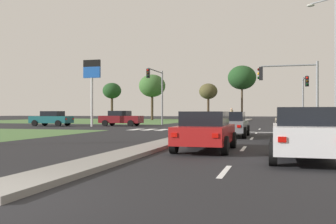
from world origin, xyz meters
name	(u,v)px	position (x,y,z in m)	size (l,w,h in m)	color
ground_plane	(221,128)	(0.00, 30.00, 0.00)	(200.00, 200.00, 0.00)	black
grass_verge_far_left	(92,121)	(-25.50, 54.50, 0.00)	(35.00, 35.00, 0.01)	#476B38
median_island_near	(163,143)	(0.00, 11.00, 0.07)	(1.20, 22.00, 0.14)	gray
median_island_far	(242,121)	(0.00, 55.00, 0.07)	(1.20, 36.00, 0.14)	gray
lane_dash_near	(225,171)	(3.50, 4.27, 0.01)	(0.14, 2.00, 0.01)	silver
lane_dash_second	(244,149)	(3.50, 10.27, 0.01)	(0.14, 2.00, 0.01)	silver
lane_dash_third	(252,138)	(3.50, 16.27, 0.01)	(0.14, 2.00, 0.01)	silver
lane_dash_fourth	(257,133)	(3.50, 22.27, 0.01)	(0.14, 2.00, 0.01)	silver
lane_dash_fifth	(260,129)	(3.50, 28.27, 0.01)	(0.14, 2.00, 0.01)	silver
edge_line_right	(329,147)	(6.85, 12.00, 0.01)	(0.14, 24.00, 0.01)	silver
stop_bar_near	(261,132)	(3.80, 23.00, 0.01)	(6.40, 0.50, 0.01)	silver
crosswalk_bar_near	(136,129)	(-6.40, 24.80, 0.01)	(0.70, 2.80, 0.01)	silver
crosswalk_bar_second	(149,130)	(-5.25, 24.80, 0.01)	(0.70, 2.80, 0.01)	silver
crosswalk_bar_third	(162,130)	(-4.10, 24.80, 0.01)	(0.70, 2.80, 0.01)	silver
crosswalk_bar_fourth	(176,130)	(-2.95, 24.80, 0.01)	(0.70, 2.80, 0.01)	silver
crosswalk_bar_fifth	(190,130)	(-1.80, 24.80, 0.01)	(0.70, 2.80, 0.01)	silver
crosswalk_bar_sixth	(204,130)	(-0.65, 24.80, 0.01)	(0.70, 2.80, 0.01)	silver
crosswalk_bar_seventh	(219,130)	(0.50, 24.80, 0.01)	(0.70, 2.80, 0.01)	silver
crosswalk_bar_eighth	(233,131)	(1.65, 24.80, 0.01)	(0.70, 2.80, 0.01)	silver
car_red_near	(205,131)	(2.19, 9.07, 0.75)	(1.98, 4.17, 1.47)	#A31919
car_grey_second	(230,124)	(2.18, 17.48, 0.75)	(2.07, 4.39, 1.47)	slate
car_teal_third	(52,118)	(-17.62, 29.83, 0.79)	(4.29, 2.03, 1.55)	#19565B
car_maroon_fourth	(121,118)	(-10.78, 32.02, 0.81)	(4.45, 2.03, 1.59)	maroon
car_silver_fifth	(216,118)	(-2.38, 42.97, 0.76)	(2.04, 4.31, 1.47)	#B7B7BC
car_beige_sixth	(290,122)	(5.68, 20.46, 0.81)	(2.07, 4.43, 1.58)	#BCAD8E
car_black_seventh	(296,126)	(5.68, 14.27, 0.79)	(2.08, 4.34, 1.54)	black
car_white_eighth	(305,134)	(5.52, 6.90, 0.80)	(2.02, 4.14, 1.58)	silver
traffic_signal_near_right	(294,84)	(6.03, 23.40, 3.46)	(4.18, 0.32, 5.02)	gray
traffic_signal_far_right	(305,91)	(7.60, 34.63, 3.53)	(0.32, 5.12, 5.05)	gray
traffic_signal_far_left	(157,86)	(-7.60, 34.71, 4.27)	(0.32, 5.41, 6.17)	gray
street_lamp_second	(333,57)	(8.62, 23.21, 5.24)	(1.91, 1.46, 9.39)	gray
pedestrian_at_median	(232,114)	(0.06, 38.47, 1.23)	(0.34, 0.34, 1.80)	#4C4C4C
fuel_price_totem	(92,78)	(-12.88, 29.59, 4.90)	(1.80, 0.24, 6.68)	silver
treeline_near	(112,91)	(-25.55, 62.99, 5.55)	(3.59, 3.59, 7.15)	#423323
treeline_second	(152,86)	(-17.11, 62.23, 6.34)	(4.93, 4.93, 8.47)	#423323
treeline_third	(208,92)	(-6.42, 61.33, 5.07)	(3.23, 3.23, 6.52)	#423323
treeline_fourth	(242,78)	(-0.78, 64.05, 7.64)	(5.04, 5.04, 9.81)	#423323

